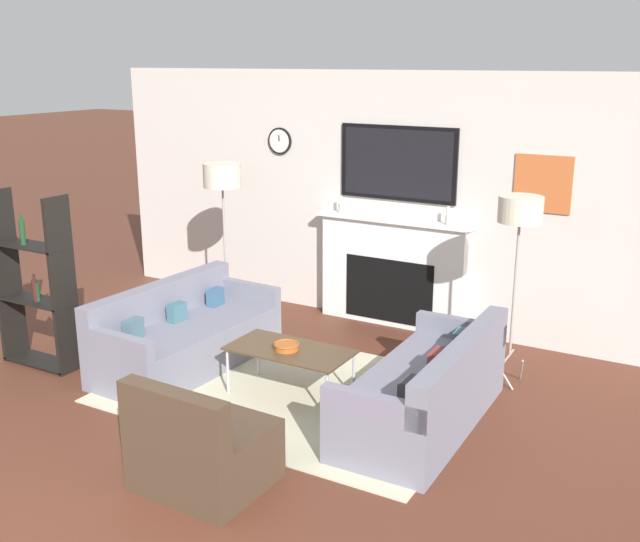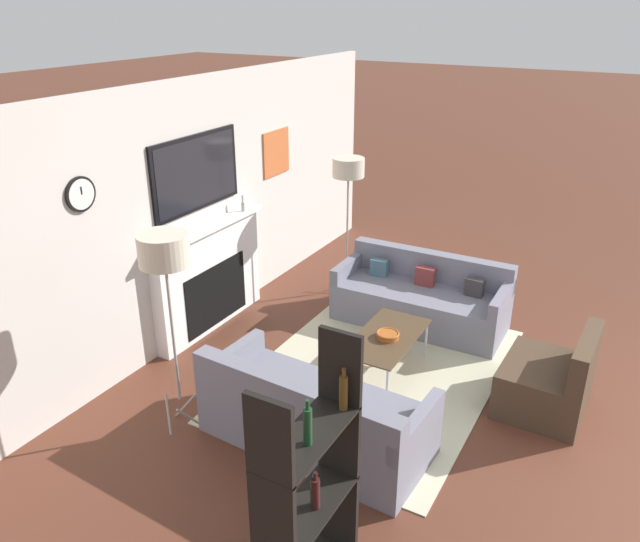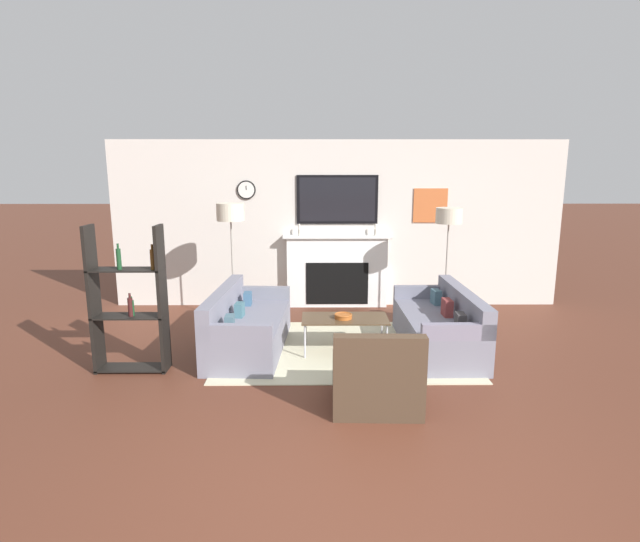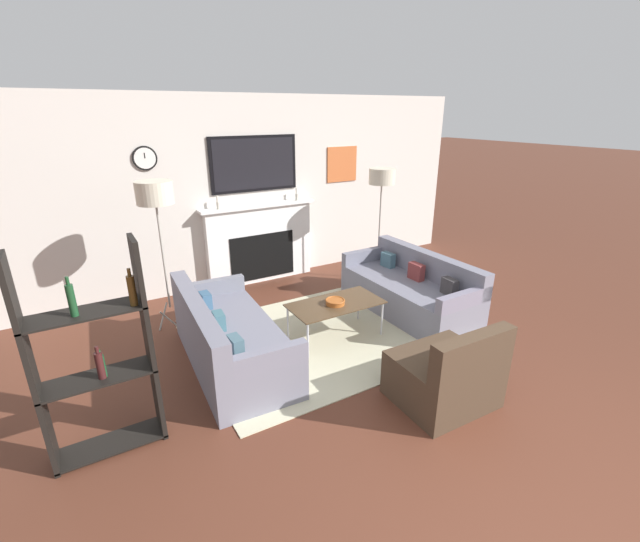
{
  "view_description": "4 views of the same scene",
  "coord_description": "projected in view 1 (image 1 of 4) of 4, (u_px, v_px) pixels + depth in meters",
  "views": [
    {
      "loc": [
        3.17,
        -2.1,
        2.81
      ],
      "look_at": [
        -0.02,
        3.49,
        0.98
      ],
      "focal_mm": 42.0,
      "sensor_mm": 36.0,
      "label": 1
    },
    {
      "loc": [
        -4.83,
        0.92,
        3.41
      ],
      "look_at": [
        -0.08,
        3.59,
        1.01
      ],
      "focal_mm": 35.0,
      "sensor_mm": 36.0,
      "label": 2
    },
    {
      "loc": [
        -0.34,
        -3.0,
        2.24
      ],
      "look_at": [
        -0.29,
        3.37,
        0.94
      ],
      "focal_mm": 28.0,
      "sensor_mm": 36.0,
      "label": 3
    },
    {
      "loc": [
        -2.37,
        -0.77,
        2.48
      ],
      "look_at": [
        -0.04,
        3.16,
        0.75
      ],
      "focal_mm": 24.0,
      "sensor_mm": 36.0,
      "label": 4
    }
  ],
  "objects": [
    {
      "name": "coffee_table",
      "position": [
        290.0,
        352.0,
        6.35
      ],
      "size": [
        1.06,
        0.55,
        0.44
      ],
      "color": "#4C3823",
      "rests_on": "ground_plane"
    },
    {
      "name": "armchair",
      "position": [
        201.0,
        449.0,
        5.04
      ],
      "size": [
        0.85,
        0.74,
        0.8
      ],
      "color": "#453324",
      "rests_on": "ground_plane"
    },
    {
      "name": "shelf_unit",
      "position": [
        35.0,
        285.0,
        6.93
      ],
      "size": [
        0.8,
        0.28,
        1.65
      ],
      "color": "black",
      "rests_on": "ground_plane"
    },
    {
      "name": "floor_lamp_left",
      "position": [
        222.0,
        178.0,
        7.78
      ],
      "size": [
        0.4,
        0.4,
        1.77
      ],
      "color": "#9E998E",
      "rests_on": "ground_plane"
    },
    {
      "name": "area_rug",
      "position": [
        295.0,
        391.0,
        6.54
      ],
      "size": [
        3.06,
        2.19,
        0.01
      ],
      "color": "beige",
      "rests_on": "ground_plane"
    },
    {
      "name": "couch_right",
      "position": [
        427.0,
        392.0,
        5.89
      ],
      "size": [
        0.82,
        1.89,
        0.76
      ],
      "color": "slate",
      "rests_on": "ground_plane"
    },
    {
      "name": "decorative_bowl",
      "position": [
        286.0,
        346.0,
        6.32
      ],
      "size": [
        0.22,
        0.22,
        0.06
      ],
      "color": "#AD5721",
      "rests_on": "coffee_table"
    },
    {
      "name": "couch_left",
      "position": [
        185.0,
        337.0,
        7.05
      ],
      "size": [
        0.92,
        1.9,
        0.77
      ],
      "color": "slate",
      "rests_on": "ground_plane"
    },
    {
      "name": "floor_lamp_right",
      "position": [
        520.0,
        213.0,
        6.31
      ],
      "size": [
        0.38,
        0.38,
        1.71
      ],
      "color": "#9E998E",
      "rests_on": "ground_plane"
    },
    {
      "name": "fireplace_wall",
      "position": [
        398.0,
        213.0,
        7.97
      ],
      "size": [
        7.33,
        0.28,
        2.7
      ],
      "color": "silver",
      "rests_on": "ground_plane"
    }
  ]
}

